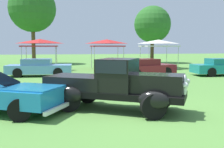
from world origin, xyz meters
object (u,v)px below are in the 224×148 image
canopy_tent_left_field (40,42)px  neighbor_convertible (4,94)px  show_car_burgundy (145,68)px  canopy_tent_right_field (159,43)px  show_car_skyblue (39,68)px  show_car_teal (224,67)px  canopy_tent_center_field (107,43)px  feature_pickup_truck (115,84)px

canopy_tent_left_field → neighbor_convertible: bearing=-89.3°
neighbor_convertible → show_car_burgundy: neighbor_convertible is taller
canopy_tent_right_field → show_car_skyblue: bearing=-154.9°
neighbor_convertible → canopy_tent_right_field: canopy_tent_right_field is taller
show_car_skyblue → show_car_teal: same height
canopy_tent_left_field → canopy_tent_center_field: same height
canopy_tent_left_field → show_car_skyblue: bearing=-86.2°
show_car_skyblue → canopy_tent_left_field: canopy_tent_left_field is taller
canopy_tent_right_field → show_car_burgundy: bearing=-117.3°
feature_pickup_truck → canopy_tent_left_field: bearing=104.0°
canopy_tent_left_field → canopy_tent_center_field: size_ratio=1.04×
neighbor_convertible → canopy_tent_right_field: bearing=54.8°
canopy_tent_center_field → canopy_tent_right_field: bearing=3.1°
feature_pickup_truck → neighbor_convertible: size_ratio=1.06×
feature_pickup_truck → canopy_tent_left_field: size_ratio=1.58×
canopy_tent_left_field → canopy_tent_right_field: (10.86, 0.59, 0.00)m
show_car_burgundy → canopy_tent_center_field: 6.50m
show_car_skyblue → show_car_teal: (13.04, -1.85, 0.00)m
neighbor_convertible → canopy_tent_left_field: canopy_tent_left_field is taller
show_car_teal → show_car_burgundy: bearing=174.5°
show_car_burgundy → canopy_tent_left_field: size_ratio=1.53×
canopy_tent_center_field → feature_pickup_truck: bearing=-97.9°
show_car_skyblue → canopy_tent_right_field: 11.81m
show_car_burgundy → canopy_tent_right_field: canopy_tent_right_field is taller
canopy_tent_center_field → neighbor_convertible: bearing=-110.9°
show_car_burgundy → canopy_tent_left_field: 9.68m
show_car_teal → canopy_tent_left_field: size_ratio=1.55×
neighbor_convertible → show_car_burgundy: size_ratio=0.98×
show_car_burgundy → show_car_teal: 5.72m
canopy_tent_left_field → canopy_tent_center_field: (5.84, 0.32, -0.00)m
canopy_tent_right_field → canopy_tent_center_field: bearing=-176.9°
feature_pickup_truck → canopy_tent_left_field: canopy_tent_left_field is taller
show_car_skyblue → show_car_burgundy: same height
feature_pickup_truck → neighbor_convertible: bearing=174.3°
show_car_teal → canopy_tent_left_field: (-13.32, 6.21, 1.82)m
feature_pickup_truck → show_car_burgundy: size_ratio=1.03×
show_car_burgundy → show_car_teal: bearing=-5.5°
show_car_skyblue → canopy_tent_center_field: (5.56, 4.67, 1.82)m
canopy_tent_center_field → show_car_burgundy: bearing=-73.3°
show_car_teal → feature_pickup_truck: bearing=-137.8°
show_car_teal → canopy_tent_left_field: 14.81m
neighbor_convertible → show_car_teal: size_ratio=0.96×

